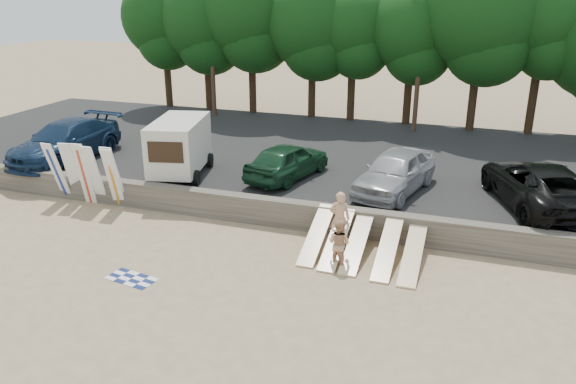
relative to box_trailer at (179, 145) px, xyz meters
name	(u,v)px	position (x,y,z in m)	size (l,w,h in m)	color
ground	(285,267)	(6.37, -5.17, -2.01)	(120.00, 120.00, 0.00)	tan
seawall	(312,217)	(6.37, -2.17, -1.51)	(44.00, 0.50, 1.00)	#6B6356
parking_lot	(356,161)	(6.37, 5.33, -1.66)	(44.00, 14.50, 0.70)	#282828
treeline	(401,19)	(7.09, 12.36, 4.41)	(33.82, 6.57, 9.27)	#382616
utility_poles	(421,42)	(8.37, 10.83, 3.42)	(25.80, 0.26, 9.00)	#473321
box_trailer	(179,145)	(0.00, 0.00, 0.00)	(2.71, 3.98, 2.33)	beige
car_0	(65,141)	(-6.01, 0.29, -0.45)	(2.41, 5.93, 1.72)	#132743
car_1	(288,160)	(4.36, 1.04, -0.56)	(1.77, 4.39, 1.50)	#153A21
car_2	(395,172)	(8.79, 0.78, -0.49)	(1.92, 4.78, 1.63)	#9B9BA0
car_3	(539,185)	(13.89, 0.93, -0.49)	(2.71, 5.87, 1.63)	black
surfboard_upright_0	(57,172)	(-4.03, -2.68, -0.76)	(0.50, 0.06, 2.60)	white
surfboard_upright_1	(72,172)	(-3.43, -2.53, -0.75)	(0.50, 0.06, 2.60)	white
surfboard_upright_2	(84,174)	(-2.77, -2.66, -0.73)	(0.50, 0.06, 2.60)	white
surfboard_upright_3	(95,175)	(-2.29, -2.63, -0.75)	(0.50, 0.06, 2.60)	white
surfboard_upright_4	(113,177)	(-1.47, -2.63, -0.73)	(0.50, 0.06, 2.60)	white
surfboard_upright_5	(114,178)	(-1.43, -2.61, -0.76)	(0.50, 0.06, 2.60)	white
surfboard_low_0	(317,234)	(6.94, -3.60, -1.48)	(0.56, 3.00, 0.07)	beige
surfboard_low_1	(337,239)	(7.65, -3.71, -1.49)	(0.56, 3.00, 0.07)	beige
surfboard_low_2	(357,243)	(8.31, -3.71, -1.53)	(0.56, 3.00, 0.07)	beige
surfboard_low_3	(388,249)	(9.30, -3.81, -1.54)	(0.56, 3.00, 0.07)	beige
surfboard_low_4	(413,255)	(10.08, -3.85, -1.61)	(0.56, 3.00, 0.07)	beige
beachgoer_a	(340,219)	(7.57, -3.06, -1.06)	(0.69, 0.45, 1.90)	tan
beachgoer_b	(339,243)	(7.92, -4.56, -1.23)	(0.76, 0.59, 1.55)	tan
cooler	(351,246)	(8.06, -3.36, -1.85)	(0.38, 0.30, 0.32)	green
gear_bag	(354,240)	(8.04, -2.77, -1.90)	(0.30, 0.25, 0.22)	#C46217
beach_towel	(131,279)	(2.27, -7.30, -2.00)	(1.50, 1.50, 0.00)	white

